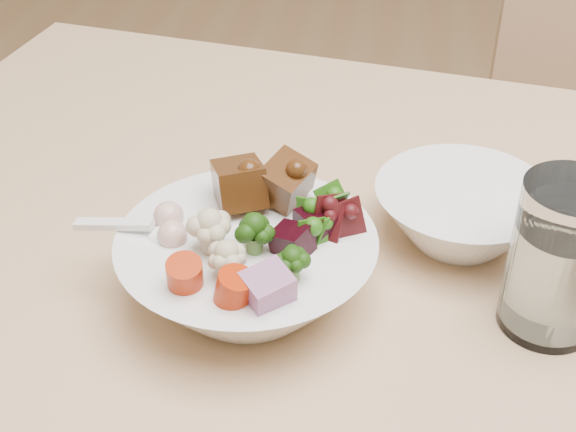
{
  "coord_description": "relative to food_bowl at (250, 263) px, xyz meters",
  "views": [
    {
      "loc": [
        -0.4,
        -0.42,
        1.14
      ],
      "look_at": [
        -0.47,
        0.05,
        0.8
      ],
      "focal_mm": 50.0,
      "sensor_mm": 36.0,
      "label": 1
    }
  ],
  "objects": [
    {
      "name": "soup_spoon",
      "position": [
        -0.07,
        -0.0,
        0.02
      ],
      "size": [
        0.09,
        0.03,
        0.02
      ],
      "rotation": [
        0.0,
        0.0,
        -0.08
      ],
      "color": "white",
      "rests_on": "food_bowl"
    },
    {
      "name": "water_glass",
      "position": [
        0.22,
        0.0,
        0.02
      ],
      "size": [
        0.07,
        0.07,
        0.12
      ],
      "color": "silver",
      "rests_on": "dining_table"
    },
    {
      "name": "food_bowl",
      "position": [
        0.0,
        0.0,
        0.0
      ],
      "size": [
        0.19,
        0.19,
        0.1
      ],
      "color": "white",
      "rests_on": "dining_table"
    },
    {
      "name": "side_bowl",
      "position": [
        0.16,
        0.1,
        -0.01
      ],
      "size": [
        0.15,
        0.15,
        0.05
      ],
      "primitive_type": null,
      "color": "white",
      "rests_on": "dining_table"
    }
  ]
}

